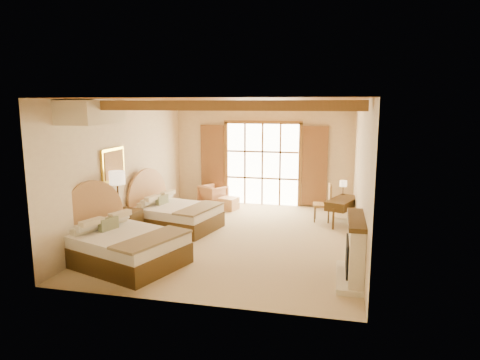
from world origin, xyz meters
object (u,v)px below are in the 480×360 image
(bed_far, at_px, (172,213))
(desk, at_px, (342,210))
(bed_near, at_px, (119,243))
(nightstand, at_px, (127,224))
(armchair, at_px, (213,195))

(bed_far, xyz_separation_m, desk, (4.20, 1.36, -0.03))
(bed_near, xyz_separation_m, bed_far, (0.09, 2.53, -0.03))
(nightstand, bearing_deg, bed_far, 60.68)
(armchair, bearing_deg, bed_far, 113.45)
(bed_far, height_order, desk, bed_far)
(nightstand, relative_size, armchair, 0.95)
(bed_near, bearing_deg, armchair, 104.72)
(nightstand, bearing_deg, bed_near, -62.39)
(bed_near, bearing_deg, bed_far, 107.51)
(nightstand, bearing_deg, desk, 31.30)
(bed_near, height_order, nightstand, bed_near)
(bed_near, height_order, desk, bed_near)
(armchair, height_order, desk, desk)
(nightstand, bearing_deg, armchair, 79.26)
(armchair, bearing_deg, bed_near, 116.18)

